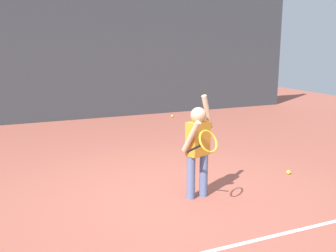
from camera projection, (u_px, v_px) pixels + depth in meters
ground_plane at (175, 198)px, 5.07m from camera, size 20.00×20.00×0.00m
court_line_baseline at (231, 246)px, 3.86m from camera, size 9.00×0.05×0.00m
back_fence_windscreen at (81, 50)px, 10.03m from camera, size 12.87×0.08×3.66m
fence_post_2 at (80, 47)px, 10.07m from camera, size 0.09×0.09×3.81m
fence_post_3 at (188, 47)px, 11.29m from camera, size 0.09×0.09×3.81m
fence_post_4 at (275, 46)px, 12.52m from camera, size 0.09×0.09×3.81m
tennis_player at (198, 144)px, 4.94m from camera, size 0.56×0.75×1.35m
tennis_ball_1 at (289, 172)px, 6.00m from camera, size 0.07×0.07×0.07m
tennis_ball_3 at (172, 116)px, 10.64m from camera, size 0.07×0.07×0.07m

